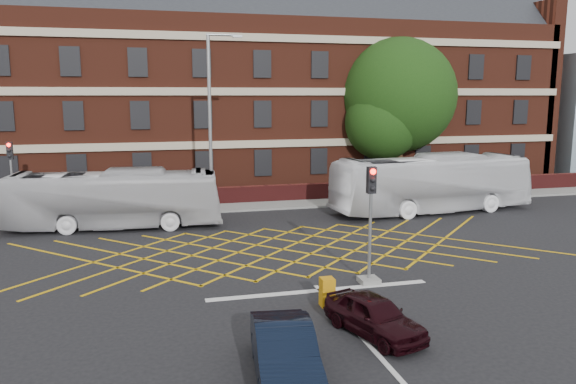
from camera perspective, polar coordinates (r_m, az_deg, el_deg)
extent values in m
plane|color=black|center=(23.18, 0.64, -7.15)|extent=(120.00, 120.00, 0.00)
cube|color=#532215|center=(43.80, -6.82, 8.75)|extent=(50.00, 12.00, 12.00)
cube|color=black|center=(44.11, -6.98, 16.56)|extent=(51.00, 10.61, 10.61)
cube|color=#B7A88C|center=(37.78, -5.63, 10.13)|extent=(50.00, 0.18, 0.50)
cube|color=black|center=(37.82, -5.60, 7.86)|extent=(1.20, 0.14, 1.80)
cube|color=#4C1414|center=(35.44, -4.74, -0.31)|extent=(56.00, 0.50, 1.10)
cube|color=slate|center=(34.56, -4.46, -1.40)|extent=(60.00, 3.00, 0.12)
cube|color=#CC990C|center=(25.03, -0.53, -5.83)|extent=(8.22, 8.22, 0.02)
cube|color=silver|center=(19.98, 3.25, -9.95)|extent=(8.00, 0.30, 0.02)
cube|color=silver|center=(14.44, 11.41, -18.26)|extent=(0.15, 14.00, 0.02)
imported|color=#BAB9BE|center=(30.04, -17.30, -0.69)|extent=(11.07, 3.60, 3.03)
imported|color=silver|center=(33.67, 14.41, 0.84)|extent=(12.33, 3.98, 3.37)
imported|color=black|center=(13.98, -0.33, -16.01)|extent=(1.88, 4.21, 1.34)
imported|color=black|center=(16.50, 8.75, -12.28)|extent=(2.38, 3.69, 1.17)
cylinder|color=black|center=(41.42, 10.97, 3.81)|extent=(0.90, 0.90, 5.11)
sphere|color=black|center=(41.21, 11.16, 9.60)|extent=(8.14, 8.14, 8.14)
sphere|color=black|center=(39.90, 9.60, 7.02)|extent=(5.29, 5.29, 5.29)
sphere|color=black|center=(42.61, 12.47, 7.63)|extent=(4.88, 4.88, 4.88)
cube|color=slate|center=(20.90, 8.21, -8.87)|extent=(0.70, 0.70, 0.20)
cylinder|color=gray|center=(20.43, 8.32, -4.49)|extent=(0.12, 0.12, 3.50)
cube|color=black|center=(20.03, 8.46, 1.21)|extent=(0.30, 0.25, 0.95)
sphere|color=#FF0C05|center=(19.86, 8.64, 2.06)|extent=(0.20, 0.20, 0.20)
cube|color=slate|center=(34.48, -25.96, -2.33)|extent=(0.70, 0.70, 0.20)
cylinder|color=gray|center=(34.20, -26.16, 0.38)|extent=(0.12, 0.12, 3.50)
cube|color=black|center=(33.96, -26.42, 3.79)|extent=(0.30, 0.25, 0.95)
sphere|color=#FF0C05|center=(33.80, -26.51, 4.30)|extent=(0.20, 0.20, 0.20)
cube|color=slate|center=(30.51, -7.70, -2.89)|extent=(1.00, 1.00, 0.20)
cylinder|color=gray|center=(29.83, -7.91, 6.15)|extent=(0.18, 0.18, 9.80)
cylinder|color=gray|center=(30.01, -6.76, 15.57)|extent=(1.60, 0.12, 0.12)
cube|color=gray|center=(30.12, -5.19, 15.48)|extent=(0.50, 0.20, 0.12)
cylinder|color=gray|center=(33.87, -26.78, -0.87)|extent=(0.10, 0.10, 2.20)
cube|color=silver|center=(33.67, -26.92, 0.44)|extent=(1.10, 0.06, 0.45)
cube|color=silver|center=(33.74, -26.85, -0.40)|extent=(1.10, 0.06, 0.40)
cube|color=silver|center=(33.82, -26.79, -1.15)|extent=(1.10, 0.06, 0.35)
cube|color=#C6810B|center=(18.48, 4.00, -10.11)|extent=(0.43, 0.44, 0.94)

